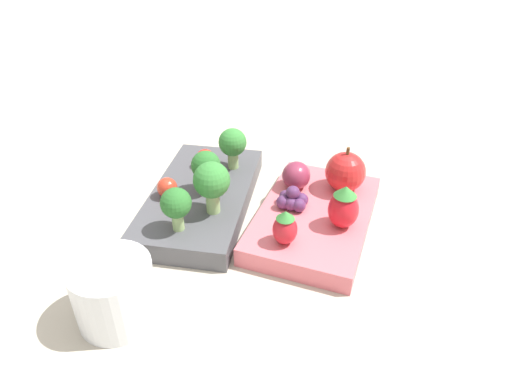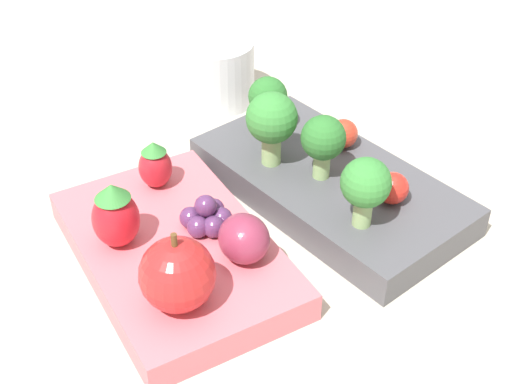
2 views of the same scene
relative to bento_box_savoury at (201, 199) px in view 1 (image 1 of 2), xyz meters
name	(u,v)px [view 1 (image 1 of 2)]	position (x,y,z in m)	size (l,w,h in m)	color
ground_plane	(254,217)	(0.00, -0.07, -0.01)	(4.00, 4.00, 0.00)	#BCB29E
bento_box_savoury	(201,199)	(0.00, 0.00, 0.00)	(0.24, 0.15, 0.03)	#4C4C51
bento_box_fruit	(314,218)	(0.01, -0.14, 0.00)	(0.20, 0.13, 0.02)	#DB6670
broccoli_floret_0	(205,168)	(0.00, -0.01, 0.05)	(0.04, 0.04, 0.05)	#93B770
broccoli_floret_1	(176,205)	(-0.08, -0.01, 0.04)	(0.03, 0.03, 0.05)	#93B770
broccoli_floret_2	(233,144)	(0.07, -0.02, 0.05)	(0.04, 0.04, 0.06)	#93B770
broccoli_floret_3	(212,182)	(-0.03, -0.03, 0.05)	(0.04, 0.04, 0.06)	#93B770
cherry_tomato_0	(205,158)	(0.06, 0.02, 0.02)	(0.02, 0.02, 0.02)	red
cherry_tomato_1	(167,188)	(-0.02, 0.03, 0.02)	(0.02, 0.02, 0.02)	red
apple	(345,172)	(0.07, -0.16, 0.03)	(0.05, 0.05, 0.06)	red
strawberry_0	(285,228)	(-0.06, -0.12, 0.03)	(0.03, 0.03, 0.04)	red
strawberry_1	(344,207)	(-0.01, -0.18, 0.03)	(0.03, 0.03, 0.05)	red
plum	(296,175)	(0.05, -0.11, 0.03)	(0.04, 0.03, 0.03)	#892D47
grape_cluster	(292,200)	(0.01, -0.11, 0.02)	(0.04, 0.04, 0.03)	#562D5B
drinking_cup	(114,292)	(-0.18, 0.00, 0.02)	(0.07, 0.07, 0.06)	silver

